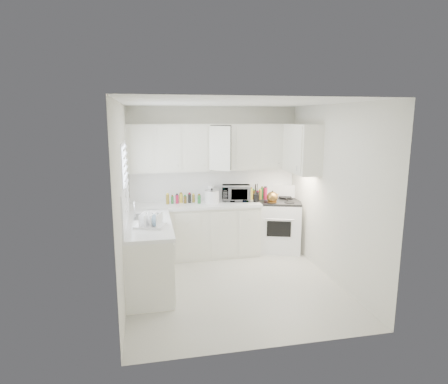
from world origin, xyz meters
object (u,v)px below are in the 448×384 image
object	(u,v)px
stove	(278,219)
tea_kettle	(272,196)
dish_rack	(150,219)
rice_cooker	(212,195)
utensil_crock	(256,193)
microwave	(236,191)

from	to	relation	value
stove	tea_kettle	size ratio (longest dim) A/B	4.89
stove	dish_rack	world-z (taller)	stove
stove	rice_cooker	distance (m)	1.32
utensil_crock	dish_rack	distance (m)	2.21
rice_cooker	dish_rack	bearing A→B (deg)	-119.71
utensil_crock	tea_kettle	bearing A→B (deg)	-14.62
utensil_crock	rice_cooker	bearing A→B (deg)	173.20
microwave	dish_rack	bearing A→B (deg)	-126.28
utensil_crock	dish_rack	world-z (taller)	utensil_crock
microwave	utensil_crock	bearing A→B (deg)	-17.13
stove	utensil_crock	distance (m)	0.70
stove	utensil_crock	size ratio (longest dim) A/B	3.56
rice_cooker	utensil_crock	distance (m)	0.78
rice_cooker	dish_rack	xyz separation A→B (m)	(-1.07, -1.31, -0.02)
rice_cooker	microwave	bearing A→B (deg)	19.73
utensil_crock	dish_rack	bearing A→B (deg)	-146.50
tea_kettle	microwave	xyz separation A→B (m)	(-0.60, 0.25, 0.06)
tea_kettle	rice_cooker	bearing A→B (deg)	166.45
microwave	dish_rack	world-z (taller)	microwave
tea_kettle	microwave	world-z (taller)	microwave
rice_cooker	tea_kettle	bearing A→B (deg)	0.63
microwave	rice_cooker	xyz separation A→B (m)	(-0.45, -0.08, -0.04)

